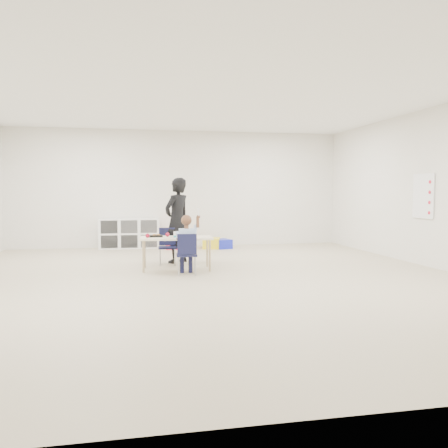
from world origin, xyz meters
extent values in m
plane|color=#C2AF95|center=(0.00, 0.00, 0.00)|extent=(9.00, 9.00, 0.00)
plane|color=white|center=(0.00, 0.00, 2.80)|extent=(9.00, 9.00, 0.00)
cube|color=white|center=(0.00, 4.50, 1.40)|extent=(8.00, 0.02, 2.80)
cube|color=white|center=(0.00, -4.50, 1.40)|extent=(8.00, 0.02, 2.80)
cube|color=white|center=(4.00, 0.00, 1.40)|extent=(0.02, 9.00, 2.80)
cube|color=#F9E8C7|center=(-0.41, 1.00, 0.54)|extent=(1.26, 0.69, 0.03)
cube|color=black|center=(-0.34, 1.07, 0.57)|extent=(0.23, 0.18, 0.03)
cube|color=black|center=(-0.74, 1.10, 0.57)|extent=(0.23, 0.18, 0.03)
cube|color=white|center=(-0.43, 0.88, 0.61)|extent=(0.07, 0.07, 0.10)
ellipsoid|color=tan|center=(-0.16, 0.86, 0.59)|extent=(0.09, 0.09, 0.07)
sphere|color=maroon|center=(-0.55, 1.10, 0.59)|extent=(0.07, 0.07, 0.07)
sphere|color=maroon|center=(-0.89, 0.98, 0.59)|extent=(0.07, 0.07, 0.07)
cube|color=white|center=(-1.20, 4.28, 0.35)|extent=(1.40, 0.40, 0.70)
cube|color=white|center=(3.98, 0.60, 1.25)|extent=(0.02, 0.60, 0.80)
imported|color=black|center=(-0.31, 1.80, 0.79)|extent=(0.69, 0.67, 1.59)
cube|color=red|center=(-0.14, 3.98, 0.12)|extent=(0.48, 0.57, 0.24)
cube|color=yellow|center=(0.70, 3.89, 0.12)|extent=(0.49, 0.57, 0.24)
cube|color=#1822B6|center=(0.94, 3.83, 0.11)|extent=(0.44, 0.51, 0.22)
camera|label=1|loc=(-1.18, -7.02, 1.33)|focal=38.00mm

